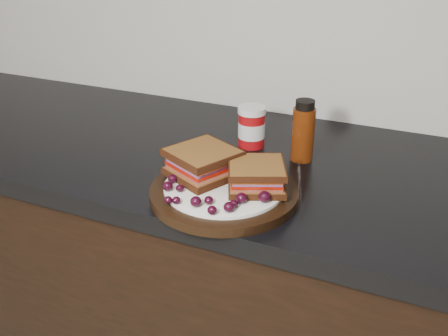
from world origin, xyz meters
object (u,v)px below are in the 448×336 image
(plate, at_px, (224,192))
(oil_bottle, at_px, (303,131))
(sandwich_left, at_px, (203,163))
(condiment_jar, at_px, (252,127))

(plate, height_order, oil_bottle, oil_bottle)
(sandwich_left, distance_m, oil_bottle, 0.24)
(plate, relative_size, sandwich_left, 2.39)
(plate, distance_m, condiment_jar, 0.25)
(sandwich_left, distance_m, condiment_jar, 0.22)
(plate, bearing_deg, condiment_jar, 99.13)
(plate, xyz_separation_m, sandwich_left, (-0.05, 0.02, 0.04))
(sandwich_left, xyz_separation_m, condiment_jar, (0.01, 0.22, -0.00))
(plate, bearing_deg, oil_bottle, 68.24)
(condiment_jar, bearing_deg, plate, -80.87)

